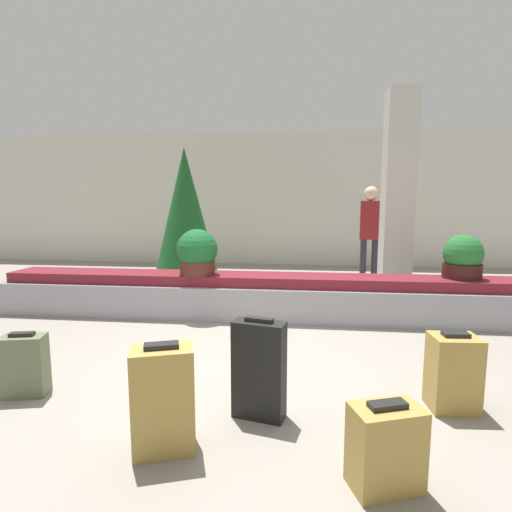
# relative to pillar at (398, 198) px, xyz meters

# --- Properties ---
(ground_plane) EXTENTS (18.00, 18.00, 0.00)m
(ground_plane) POSITION_rel_pillar_xyz_m (-2.05, -2.95, -1.60)
(ground_plane) COLOR gray
(back_wall) EXTENTS (18.00, 0.06, 3.20)m
(back_wall) POSITION_rel_pillar_xyz_m (-2.05, 3.43, 0.00)
(back_wall) COLOR beige
(back_wall) RESTS_ON ground_plane
(carousel) EXTENTS (7.09, 0.70, 0.58)m
(carousel) POSITION_rel_pillar_xyz_m (-2.05, -1.17, -1.33)
(carousel) COLOR gray
(carousel) RESTS_ON ground_plane
(pillar) EXTENTS (0.44, 0.44, 3.20)m
(pillar) POSITION_rel_pillar_xyz_m (0.00, 0.00, 0.00)
(pillar) COLOR beige
(pillar) RESTS_ON ground_plane
(suitcase_0) EXTENTS (0.43, 0.35, 0.69)m
(suitcase_0) POSITION_rel_pillar_xyz_m (-2.28, -4.14, -1.27)
(suitcase_0) COLOR #A3843D
(suitcase_0) RESTS_ON ground_plane
(suitcase_1) EXTENTS (0.35, 0.29, 0.59)m
(suitcase_1) POSITION_rel_pillar_xyz_m (-0.31, -3.41, -1.32)
(suitcase_1) COLOR #A3843D
(suitcase_1) RESTS_ON ground_plane
(suitcase_2) EXTENTS (0.36, 0.25, 0.52)m
(suitcase_2) POSITION_rel_pillar_xyz_m (-3.63, -3.57, -1.35)
(suitcase_2) COLOR #5B6647
(suitcase_2) RESTS_ON ground_plane
(suitcase_3) EXTENTS (0.43, 0.34, 0.49)m
(suitcase_3) POSITION_rel_pillar_xyz_m (-0.98, -4.32, -1.37)
(suitcase_3) COLOR #A3843D
(suitcase_3) RESTS_ON ground_plane
(suitcase_4) EXTENTS (0.40, 0.24, 0.74)m
(suitcase_4) POSITION_rel_pillar_xyz_m (-1.73, -3.68, -1.24)
(suitcase_4) COLOR black
(suitcase_4) RESTS_ON ground_plane
(potted_plant_0) EXTENTS (0.48, 0.48, 0.56)m
(potted_plant_0) POSITION_rel_pillar_xyz_m (0.58, -1.11, -0.77)
(potted_plant_0) COLOR #381914
(potted_plant_0) RESTS_ON carousel
(potted_plant_1) EXTENTS (0.54, 0.54, 0.61)m
(potted_plant_1) POSITION_rel_pillar_xyz_m (-2.83, -1.24, -0.74)
(potted_plant_1) COLOR #4C2319
(potted_plant_1) RESTS_ON carousel
(traveler_0) EXTENTS (0.36, 0.28, 1.81)m
(traveler_0) POSITION_rel_pillar_xyz_m (-0.24, 0.97, -0.50)
(traveler_0) COLOR #282833
(traveler_0) RESTS_ON ground_plane
(decorated_tree) EXTENTS (1.18, 1.18, 2.53)m
(decorated_tree) POSITION_rel_pillar_xyz_m (-3.61, 0.91, -0.25)
(decorated_tree) COLOR #4C331E
(decorated_tree) RESTS_ON ground_plane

